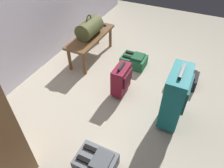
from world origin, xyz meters
name	(u,v)px	position (x,y,z in m)	size (l,w,h in m)	color
ground_plane	(131,99)	(0.00, 0.00, 0.00)	(6.60, 6.60, 0.00)	#B2A893
bench	(91,39)	(0.65, 0.96, 0.34)	(1.00, 0.36, 0.40)	brown
duffel_bag_olive	(90,28)	(0.64, 0.96, 0.54)	(0.44, 0.26, 0.34)	#51562D
cell_phone	(102,25)	(1.04, 0.96, 0.41)	(0.07, 0.14, 0.01)	#191E4C
suitcase_upright_teal	(175,96)	(-0.11, -0.54, 0.38)	(0.46, 0.24, 0.75)	#14666B
suitcase_small_burgundy	(121,79)	(0.06, 0.18, 0.24)	(0.32, 0.18, 0.46)	maroon
backpack_grey	(96,162)	(-1.03, -0.04, 0.09)	(0.28, 0.38, 0.21)	slate
backpack_green	(134,61)	(0.72, 0.24, 0.09)	(0.28, 0.38, 0.21)	#1E6038
backpack_dark	(184,78)	(0.63, -0.55, 0.09)	(0.28, 0.38, 0.21)	black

